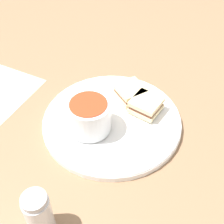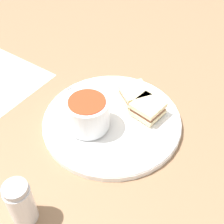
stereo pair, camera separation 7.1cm
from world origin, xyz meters
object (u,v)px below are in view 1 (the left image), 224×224
Objects in this scene: spoon at (81,122)px; salt_shaker at (39,214)px; soup_bowl at (89,116)px; sandwich_half_far at (131,93)px; sandwich_half_near at (146,105)px.

salt_shaker is at bearing -11.79° from spoon.
sandwich_half_far is (-0.14, 0.03, -0.02)m from soup_bowl.
sandwich_half_far reaches higher than spoon.
sandwich_half_far is at bearing 127.05° from spoon.
sandwich_half_near is at bearing 106.37° from spoon.
sandwich_half_near is at bearing 144.73° from soup_bowl.
sandwich_half_near reaches higher than spoon.
soup_bowl is at bearing -35.27° from sandwich_half_near.
salt_shaker is (0.37, 0.03, 0.01)m from sandwich_half_far.
soup_bowl reaches higher than sandwich_half_near.
sandwich_half_near is 0.77× the size of sandwich_half_far.
soup_bowl is 0.24m from salt_shaker.
sandwich_half_far is 0.37m from salt_shaker.
sandwich_half_far is at bearing -175.89° from salt_shaker.
spoon is 0.15m from sandwich_half_far.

